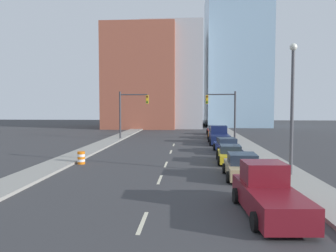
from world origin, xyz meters
The scene contains 21 objects.
sidewalk_left centered at (-8.02, 45.64, 0.09)m, with size 2.34×91.28×0.17m.
sidewalk_right centered at (8.02, 45.64, 0.09)m, with size 2.34×91.28×0.17m.
lane_stripe_at_8m centered at (0.00, 7.94, 0.00)m, with size 0.16×2.40×0.01m, color beige.
lane_stripe_at_15m centered at (0.00, 15.15, 0.00)m, with size 0.16×2.40×0.01m, color beige.
lane_stripe_at_20m centered at (0.00, 20.23, 0.00)m, with size 0.16×2.40×0.01m, color beige.
lane_stripe_at_27m centered at (0.00, 27.00, 0.00)m, with size 0.16×2.40×0.01m, color beige.
lane_stripe_at_33m centered at (0.00, 32.72, 0.00)m, with size 0.16×2.40×0.01m, color beige.
building_brick_left centered at (-7.95, 63.99, 10.06)m, with size 14.00×16.00×20.13m.
building_office_center centered at (-1.71, 67.99, 10.41)m, with size 12.00×20.00×20.82m.
building_glass_right centered at (12.01, 71.99, 15.08)m, with size 13.00×20.00×30.16m.
traffic_signal_left centered at (-6.23, 38.32, 4.03)m, with size 3.87×0.35×6.27m.
traffic_signal_right centered at (6.52, 38.32, 4.03)m, with size 3.87×0.35×6.27m.
traffic_barrel centered at (-6.38, 19.99, 0.47)m, with size 0.56×0.56×0.95m.
street_lamp centered at (7.96, 16.32, 4.72)m, with size 0.44×0.44×8.12m.
pickup_truck_maroon centered at (4.91, 9.22, 0.82)m, with size 2.42×5.45×2.01m.
sedan_tan centered at (4.94, 15.90, 0.68)m, with size 2.19×4.25×1.50m.
sedan_yellow centered at (4.90, 21.36, 0.63)m, with size 2.19×4.42×1.36m.
sedan_blue centered at (5.27, 27.04, 0.63)m, with size 2.33×4.74×1.37m.
pickup_truck_navy centered at (5.22, 34.42, 0.84)m, with size 2.50×5.97×2.07m.
sedan_orange centered at (5.27, 40.71, 0.68)m, with size 2.33×4.87×1.48m.
sedan_red centered at (5.52, 47.09, 0.64)m, with size 2.12×4.36×1.38m.
Camera 1 is at (1.73, -3.98, 4.34)m, focal length 35.00 mm.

